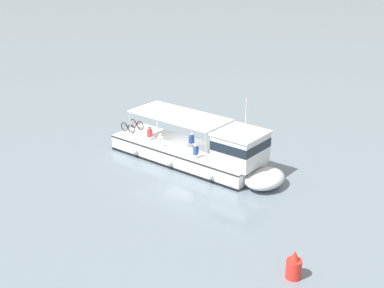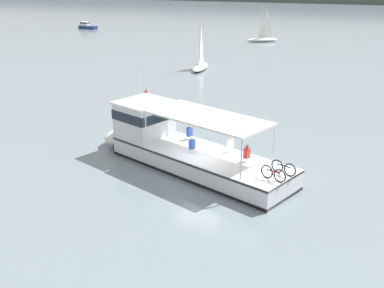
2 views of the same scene
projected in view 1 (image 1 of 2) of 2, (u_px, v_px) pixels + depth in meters
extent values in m
plane|color=slate|center=(186.00, 158.00, 35.59)|extent=(400.00, 400.00, 0.00)
cube|color=silver|center=(185.00, 154.00, 34.88)|extent=(11.23, 6.86, 1.10)
ellipsoid|color=silver|center=(265.00, 178.00, 31.29)|extent=(3.11, 3.54, 1.01)
cube|color=black|center=(185.00, 160.00, 35.05)|extent=(11.24, 6.90, 0.16)
cube|color=#2D2D33|center=(185.00, 147.00, 34.71)|extent=(11.25, 6.92, 0.10)
cube|color=silver|center=(241.00, 148.00, 31.78)|extent=(3.40, 3.47, 1.90)
cube|color=#19232D|center=(241.00, 143.00, 31.66)|extent=(3.46, 3.55, 0.56)
cube|color=white|center=(241.00, 133.00, 31.41)|extent=(3.61, 3.68, 0.12)
cube|color=white|center=(180.00, 116.00, 34.18)|extent=(7.31, 5.15, 0.10)
cylinder|color=silver|center=(232.00, 136.00, 33.68)|extent=(0.08, 0.08, 2.00)
cylinder|color=silver|center=(206.00, 148.00, 31.70)|extent=(0.08, 0.08, 2.00)
cylinder|color=silver|center=(157.00, 116.00, 37.44)|extent=(0.08, 0.08, 2.00)
cylinder|color=silver|center=(130.00, 126.00, 35.47)|extent=(0.08, 0.08, 2.00)
cylinder|color=silver|center=(246.00, 116.00, 30.81)|extent=(0.06, 0.06, 2.20)
sphere|color=white|center=(210.00, 177.00, 31.64)|extent=(0.36, 0.36, 0.36)
sphere|color=white|center=(169.00, 163.00, 33.55)|extent=(0.36, 0.36, 0.36)
sphere|color=white|center=(134.00, 152.00, 35.35)|extent=(0.36, 0.36, 0.36)
torus|color=black|center=(140.00, 125.00, 37.52)|extent=(0.64, 0.29, 0.66)
torus|color=black|center=(133.00, 123.00, 37.93)|extent=(0.64, 0.29, 0.66)
cylinder|color=maroon|center=(137.00, 123.00, 37.68)|extent=(0.67, 0.31, 0.06)
torus|color=black|center=(131.00, 129.00, 36.87)|extent=(0.64, 0.29, 0.66)
torus|color=black|center=(124.00, 127.00, 37.27)|extent=(0.64, 0.29, 0.66)
cylinder|color=#232328|center=(128.00, 126.00, 37.03)|extent=(0.67, 0.31, 0.06)
cube|color=red|center=(150.00, 133.00, 35.65)|extent=(0.32, 0.38, 0.52)
sphere|color=#9E7051|center=(150.00, 128.00, 35.51)|extent=(0.20, 0.20, 0.20)
cube|color=white|center=(161.00, 140.00, 34.40)|extent=(0.32, 0.38, 0.52)
sphere|color=beige|center=(160.00, 135.00, 34.26)|extent=(0.20, 0.20, 0.20)
cube|color=#2D4CA5|center=(192.00, 139.00, 34.59)|extent=(0.32, 0.38, 0.52)
sphere|color=beige|center=(192.00, 134.00, 34.46)|extent=(0.20, 0.20, 0.20)
cube|color=#2D4CA5|center=(196.00, 151.00, 32.71)|extent=(0.32, 0.38, 0.52)
sphere|color=beige|center=(196.00, 145.00, 32.57)|extent=(0.20, 0.20, 0.20)
cylinder|color=red|center=(294.00, 269.00, 22.92)|extent=(0.70, 0.70, 0.90)
cone|color=red|center=(295.00, 255.00, 22.66)|extent=(0.42, 0.42, 0.50)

